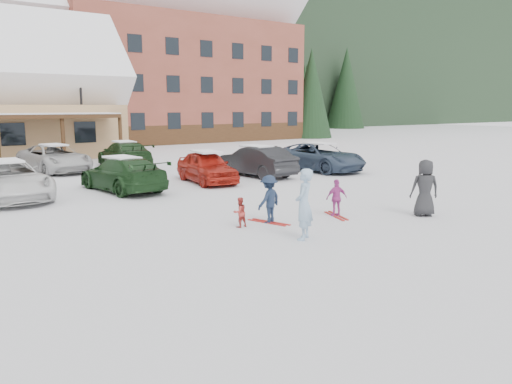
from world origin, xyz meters
TOP-DOWN VIEW (x-y plane):
  - ground at (0.00, 0.00)m, footprint 160.00×160.00m
  - alpine_hotel at (14.27, 38.00)m, footprint 31.48×14.01m
  - lamp_post at (2.16, 24.02)m, footprint 0.50×0.25m
  - conifer_1 at (30.00, 32.00)m, footprint 4.84×4.84m
  - conifer_3 at (6.00, 44.00)m, footprint 3.96×3.96m
  - conifer_4 at (34.00, 46.00)m, footprint 5.06×5.06m
  - adult_skier at (0.39, -1.05)m, footprint 0.83×0.78m
  - toddler_red at (-0.24, 1.07)m, footprint 0.44×0.35m
  - child_navy at (0.79, 1.02)m, footprint 1.06×0.79m
  - skis_child_navy at (0.79, 1.02)m, footprint 0.60×1.40m
  - child_magenta at (3.10, 0.48)m, footprint 0.76×0.51m
  - skis_child_magenta at (3.10, 0.48)m, footprint 0.65×1.39m
  - bystander_dark at (5.44, -1.11)m, footprint 1.07×0.98m
  - parked_car_2 at (-4.94, 9.83)m, footprint 2.67×5.45m
  - parked_car_3 at (-0.68, 9.20)m, footprint 2.57×5.09m
  - parked_car_4 at (3.34, 9.21)m, footprint 2.23×4.44m
  - parked_car_5 at (6.47, 9.63)m, footprint 2.02×4.77m
  - parked_car_6 at (10.53, 9.40)m, footprint 2.92×5.62m
  - parked_car_10 at (-1.41, 17.30)m, footprint 3.23×5.61m
  - parked_car_11 at (2.40, 17.02)m, footprint 2.47×5.32m

SIDE VIEW (x-z plane):
  - ground at x=0.00m, z-range 0.00..0.00m
  - skis_child_navy at x=0.79m, z-range 0.00..0.03m
  - skis_child_magenta at x=3.10m, z-range 0.00..0.03m
  - toddler_red at x=-0.24m, z-range 0.00..0.89m
  - child_magenta at x=3.10m, z-range 0.00..1.20m
  - parked_car_3 at x=-0.68m, z-range 0.00..1.42m
  - parked_car_4 at x=3.34m, z-range 0.00..1.45m
  - child_navy at x=0.79m, z-range 0.00..1.46m
  - parked_car_10 at x=-1.41m, z-range 0.00..1.47m
  - parked_car_2 at x=-4.94m, z-range 0.00..1.49m
  - parked_car_11 at x=2.40m, z-range 0.00..1.50m
  - parked_car_6 at x=10.53m, z-range 0.00..1.51m
  - parked_car_5 at x=6.47m, z-range 0.00..1.53m
  - bystander_dark at x=5.44m, z-range 0.00..1.83m
  - adult_skier at x=0.39m, z-range 0.00..1.90m
  - lamp_post at x=2.16m, z-range 0.40..6.18m
  - conifer_3 at x=6.00m, z-range 0.53..9.71m
  - conifer_1 at x=30.00m, z-range 0.65..11.87m
  - conifer_4 at x=34.00m, z-range 0.68..12.41m
  - alpine_hotel at x=14.27m, z-range -2.11..19.37m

